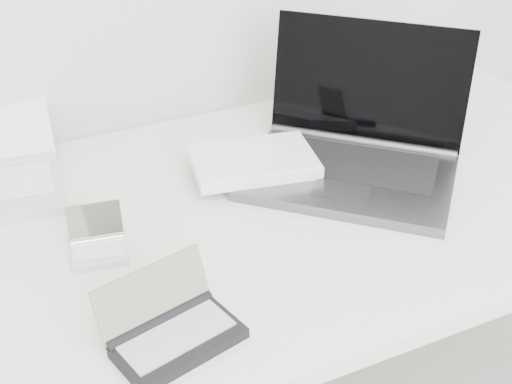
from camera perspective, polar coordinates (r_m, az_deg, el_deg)
name	(u,v)px	position (r m, az deg, el deg)	size (l,w,h in m)	color
desk	(261,226)	(1.34, 0.43, -2.74)	(1.60, 0.80, 0.73)	white
laptop_large	(333,152)	(1.40, 6.18, 3.22)	(0.56, 0.51, 0.27)	#585B5D
pda_silver	(98,245)	(1.21, -12.52, -4.17)	(0.10, 0.11, 0.07)	silver
palmtop_charcoal	(171,329)	(1.03, -6.79, -10.87)	(0.20, 0.17, 0.10)	black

